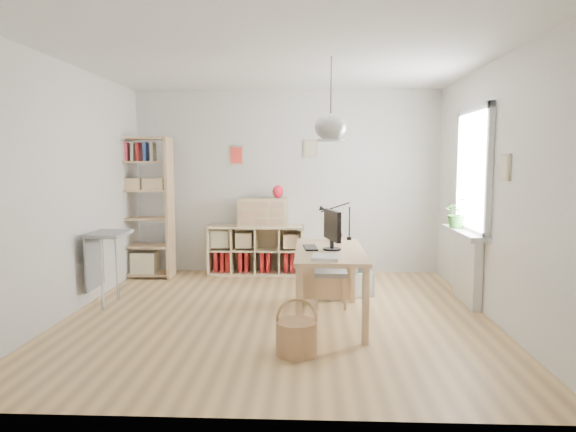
{
  "coord_description": "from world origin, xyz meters",
  "views": [
    {
      "loc": [
        0.35,
        -5.39,
        1.65
      ],
      "look_at": [
        0.1,
        0.3,
        1.05
      ],
      "focal_mm": 32.0,
      "sensor_mm": 36.0,
      "label": 1
    }
  ],
  "objects_px": {
    "cube_shelf": "(255,254)",
    "monitor": "(332,228)",
    "desk": "(330,259)",
    "storage_chest": "(344,278)",
    "drawer_chest": "(263,212)",
    "chair": "(330,269)",
    "tall_bookshelf": "(143,202)"
  },
  "relations": [
    {
      "from": "storage_chest",
      "to": "tall_bookshelf",
      "type": "bearing_deg",
      "value": 140.9
    },
    {
      "from": "desk",
      "to": "chair",
      "type": "height_order",
      "value": "chair"
    },
    {
      "from": "tall_bookshelf",
      "to": "chair",
      "type": "bearing_deg",
      "value": -27.58
    },
    {
      "from": "chair",
      "to": "drawer_chest",
      "type": "height_order",
      "value": "drawer_chest"
    },
    {
      "from": "cube_shelf",
      "to": "drawer_chest",
      "type": "xyz_separation_m",
      "value": [
        0.13,
        -0.04,
        0.62
      ]
    },
    {
      "from": "cube_shelf",
      "to": "drawer_chest",
      "type": "relative_size",
      "value": 1.96
    },
    {
      "from": "monitor",
      "to": "drawer_chest",
      "type": "distance_m",
      "value": 2.39
    },
    {
      "from": "desk",
      "to": "storage_chest",
      "type": "bearing_deg",
      "value": 78.33
    },
    {
      "from": "tall_bookshelf",
      "to": "storage_chest",
      "type": "relative_size",
      "value": 2.4
    },
    {
      "from": "desk",
      "to": "monitor",
      "type": "relative_size",
      "value": 3.22
    },
    {
      "from": "storage_chest",
      "to": "drawer_chest",
      "type": "bearing_deg",
      "value": 113.36
    },
    {
      "from": "desk",
      "to": "monitor",
      "type": "bearing_deg",
      "value": -30.39
    },
    {
      "from": "desk",
      "to": "chair",
      "type": "distance_m",
      "value": 0.63
    },
    {
      "from": "desk",
      "to": "chair",
      "type": "xyz_separation_m",
      "value": [
        0.03,
        0.58,
        -0.23
      ]
    },
    {
      "from": "monitor",
      "to": "cube_shelf",
      "type": "bearing_deg",
      "value": 100.39
    },
    {
      "from": "cube_shelf",
      "to": "tall_bookshelf",
      "type": "xyz_separation_m",
      "value": [
        -1.56,
        -0.28,
        0.79
      ]
    },
    {
      "from": "tall_bookshelf",
      "to": "storage_chest",
      "type": "bearing_deg",
      "value": -17.08
    },
    {
      "from": "storage_chest",
      "to": "chair",
      "type": "bearing_deg",
      "value": -132.71
    },
    {
      "from": "chair",
      "to": "storage_chest",
      "type": "xyz_separation_m",
      "value": [
        0.19,
        0.51,
        -0.23
      ]
    },
    {
      "from": "tall_bookshelf",
      "to": "monitor",
      "type": "relative_size",
      "value": 4.3
    },
    {
      "from": "tall_bookshelf",
      "to": "monitor",
      "type": "height_order",
      "value": "tall_bookshelf"
    },
    {
      "from": "monitor",
      "to": "drawer_chest",
      "type": "relative_size",
      "value": 0.65
    },
    {
      "from": "cube_shelf",
      "to": "tall_bookshelf",
      "type": "bearing_deg",
      "value": -169.81
    },
    {
      "from": "storage_chest",
      "to": "drawer_chest",
      "type": "relative_size",
      "value": 1.17
    },
    {
      "from": "cube_shelf",
      "to": "monitor",
      "type": "distance_m",
      "value": 2.57
    },
    {
      "from": "monitor",
      "to": "tall_bookshelf",
      "type": "bearing_deg",
      "value": 128.45
    },
    {
      "from": "desk",
      "to": "cube_shelf",
      "type": "bearing_deg",
      "value": 114.61
    },
    {
      "from": "storage_chest",
      "to": "monitor",
      "type": "xyz_separation_m",
      "value": [
        -0.2,
        -1.1,
        0.78
      ]
    },
    {
      "from": "cube_shelf",
      "to": "chair",
      "type": "xyz_separation_m",
      "value": [
        1.06,
        -1.65,
        0.13
      ]
    },
    {
      "from": "monitor",
      "to": "desk",
      "type": "bearing_deg",
      "value": 135.02
    },
    {
      "from": "desk",
      "to": "drawer_chest",
      "type": "relative_size",
      "value": 2.1
    },
    {
      "from": "monitor",
      "to": "chair",
      "type": "bearing_deg",
      "value": 74.46
    }
  ]
}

